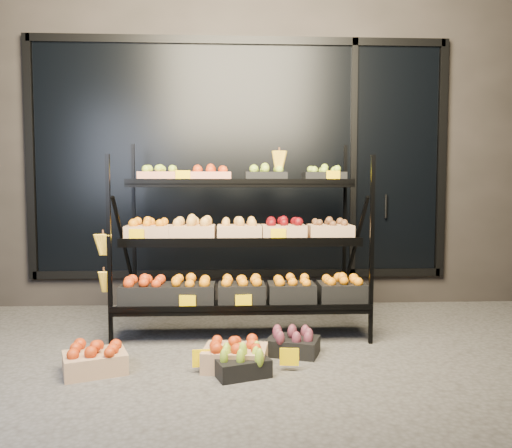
{
  "coord_description": "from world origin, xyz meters",
  "views": [
    {
      "loc": [
        -0.07,
        -3.69,
        1.23
      ],
      "look_at": [
        0.13,
        0.55,
        0.94
      ],
      "focal_mm": 35.0,
      "sensor_mm": 36.0,
      "label": 1
    }
  ],
  "objects_px": {
    "floor_crate_left": "(95,359)",
    "floor_crate_midleft": "(241,362)",
    "floor_crate_midright": "(235,354)",
    "display_rack": "(240,241)"
  },
  "relations": [
    {
      "from": "display_rack",
      "to": "floor_crate_midright",
      "type": "relative_size",
      "value": 4.65
    },
    {
      "from": "floor_crate_midleft",
      "to": "floor_crate_left",
      "type": "bearing_deg",
      "value": 155.49
    },
    {
      "from": "floor_crate_midleft",
      "to": "floor_crate_midright",
      "type": "height_order",
      "value": "floor_crate_midright"
    },
    {
      "from": "display_rack",
      "to": "floor_crate_left",
      "type": "distance_m",
      "value": 1.54
    },
    {
      "from": "floor_crate_midleft",
      "to": "floor_crate_midright",
      "type": "relative_size",
      "value": 0.87
    },
    {
      "from": "floor_crate_left",
      "to": "floor_crate_midleft",
      "type": "distance_m",
      "value": 0.99
    },
    {
      "from": "floor_crate_left",
      "to": "floor_crate_midleft",
      "type": "bearing_deg",
      "value": -26.56
    },
    {
      "from": "floor_crate_left",
      "to": "floor_crate_midright",
      "type": "height_order",
      "value": "floor_crate_midright"
    },
    {
      "from": "floor_crate_left",
      "to": "floor_crate_midleft",
      "type": "relative_size",
      "value": 1.17
    },
    {
      "from": "display_rack",
      "to": "floor_crate_midright",
      "type": "distance_m",
      "value": 1.16
    }
  ]
}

